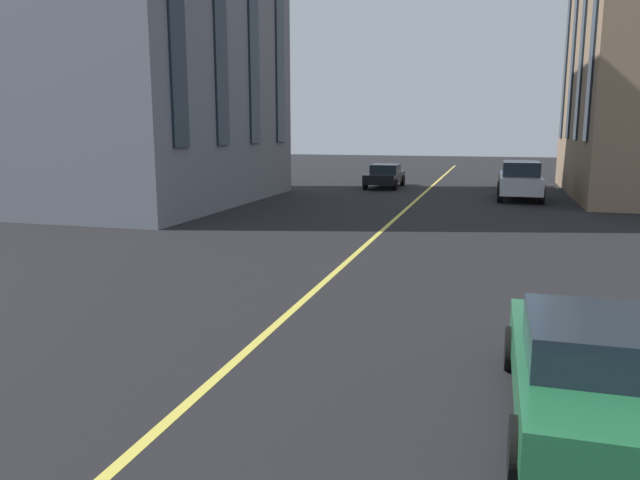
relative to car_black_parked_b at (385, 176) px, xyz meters
name	(u,v)px	position (x,y,z in m)	size (l,w,h in m)	color
lane_centre_line	(375,237)	(-16.72, -2.65, -0.70)	(80.00, 0.16, 0.01)	#D8C64C
car_black_parked_b	(385,176)	(0.00, 0.00, 0.00)	(4.40, 1.95, 1.37)	black
car_blue_oncoming	(516,175)	(2.36, -7.55, 0.00)	(4.40, 1.95, 1.37)	navy
car_silver_near	(520,180)	(-4.30, -7.55, 0.27)	(4.70, 2.14, 1.88)	#B7BABF
car_green_far	(595,369)	(-28.50, -7.55, 0.00)	(4.40, 1.95, 1.37)	#1E6038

